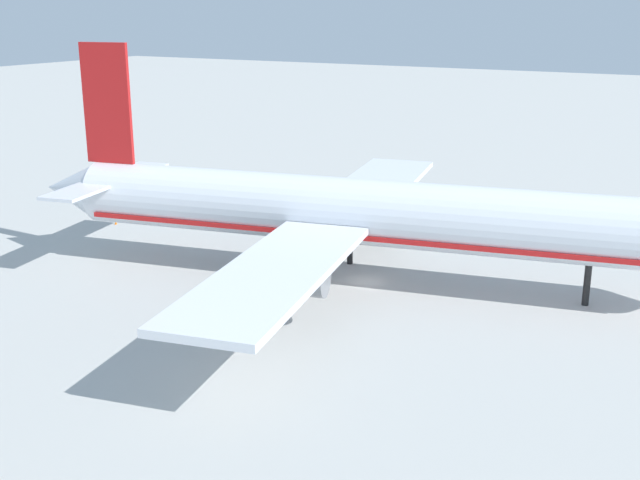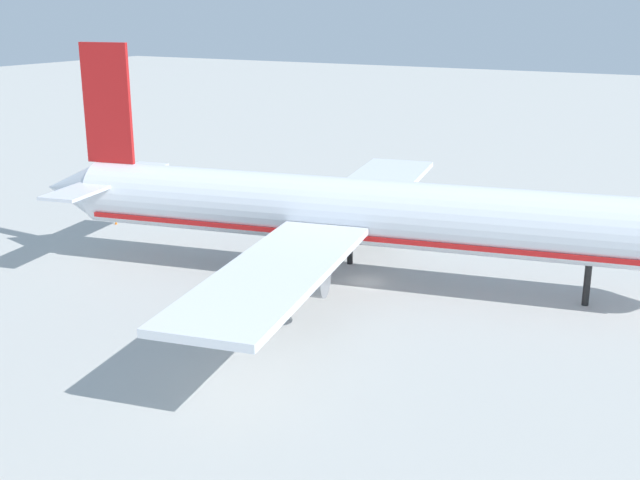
% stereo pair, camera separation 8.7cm
% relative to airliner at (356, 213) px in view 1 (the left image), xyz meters
% --- Properties ---
extents(ground_plane, '(600.00, 600.00, 0.00)m').
position_rel_airliner_xyz_m(ground_plane, '(1.20, 0.12, -7.71)').
color(ground_plane, '#B2B2AD').
extents(airliner, '(78.56, 68.91, 25.20)m').
position_rel_airliner_xyz_m(airliner, '(0.00, 0.00, 0.00)').
color(airliner, silver).
rests_on(airliner, ground).
extents(traffic_cone_0, '(0.36, 0.36, 0.55)m').
position_rel_airliner_xyz_m(traffic_cone_0, '(-34.30, 20.68, -7.44)').
color(traffic_cone_0, orange).
rests_on(traffic_cone_0, ground).
extents(traffic_cone_1, '(0.36, 0.36, 0.55)m').
position_rel_airliner_xyz_m(traffic_cone_1, '(-35.33, 34.31, -7.44)').
color(traffic_cone_1, orange).
rests_on(traffic_cone_1, ground).
extents(traffic_cone_3, '(0.36, 0.36, 0.55)m').
position_rel_airliner_xyz_m(traffic_cone_3, '(-39.42, 4.63, -7.44)').
color(traffic_cone_3, orange).
rests_on(traffic_cone_3, ground).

